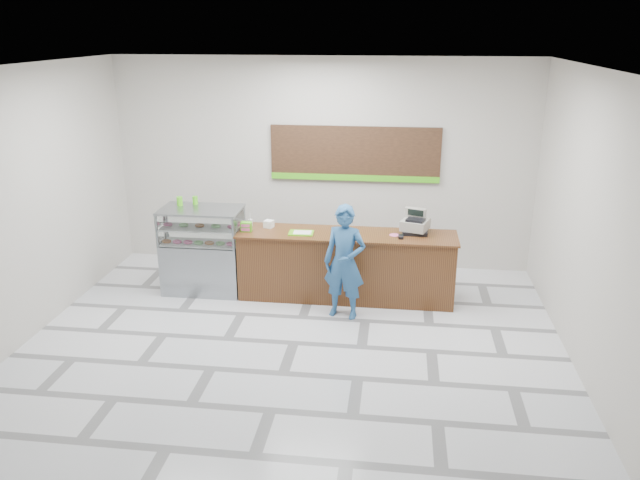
# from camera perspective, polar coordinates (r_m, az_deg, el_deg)

# --- Properties ---
(floor) EXTENTS (7.00, 7.00, 0.00)m
(floor) POSITION_cam_1_polar(r_m,az_deg,el_deg) (8.30, -2.41, -9.38)
(floor) COLOR silver
(floor) RESTS_ON ground
(back_wall) EXTENTS (7.00, 0.00, 7.00)m
(back_wall) POSITION_cam_1_polar(r_m,az_deg,el_deg) (10.50, 0.19, 6.94)
(back_wall) COLOR beige
(back_wall) RESTS_ON floor
(ceiling) EXTENTS (7.00, 7.00, 0.00)m
(ceiling) POSITION_cam_1_polar(r_m,az_deg,el_deg) (7.32, -2.80, 15.52)
(ceiling) COLOR silver
(ceiling) RESTS_ON back_wall
(sales_counter) EXTENTS (3.26, 0.76, 1.03)m
(sales_counter) POSITION_cam_1_polar(r_m,az_deg,el_deg) (9.42, 2.41, -2.36)
(sales_counter) COLOR #5C3417
(sales_counter) RESTS_ON floor
(display_case) EXTENTS (1.22, 0.72, 1.33)m
(display_case) POSITION_cam_1_polar(r_m,az_deg,el_deg) (9.78, -10.64, -0.85)
(display_case) COLOR gray
(display_case) RESTS_ON floor
(menu_board) EXTENTS (2.80, 0.06, 0.90)m
(menu_board) POSITION_cam_1_polar(r_m,az_deg,el_deg) (10.37, 3.20, 7.80)
(menu_board) COLOR black
(menu_board) RESTS_ON back_wall
(cash_register) EXTENTS (0.47, 0.48, 0.35)m
(cash_register) POSITION_cam_1_polar(r_m,az_deg,el_deg) (9.34, 8.70, 1.44)
(cash_register) COLOR black
(cash_register) RESTS_ON sales_counter
(card_terminal) EXTENTS (0.08, 0.14, 0.04)m
(card_terminal) POSITION_cam_1_polar(r_m,az_deg,el_deg) (9.10, 7.40, 0.29)
(card_terminal) COLOR black
(card_terminal) RESTS_ON sales_counter
(serving_tray) EXTENTS (0.37, 0.27, 0.02)m
(serving_tray) POSITION_cam_1_polar(r_m,az_deg,el_deg) (9.23, -1.73, 0.66)
(serving_tray) COLOR #63CD16
(serving_tray) RESTS_ON sales_counter
(napkin_box) EXTENTS (0.16, 0.16, 0.11)m
(napkin_box) POSITION_cam_1_polar(r_m,az_deg,el_deg) (9.52, -4.71, 1.47)
(napkin_box) COLOR white
(napkin_box) RESTS_ON sales_counter
(straw_cup) EXTENTS (0.07, 0.07, 0.11)m
(straw_cup) POSITION_cam_1_polar(r_m,az_deg,el_deg) (9.62, -6.39, 1.59)
(straw_cup) COLOR silver
(straw_cup) RESTS_ON sales_counter
(promo_box) EXTENTS (0.16, 0.11, 0.14)m
(promo_box) POSITION_cam_1_polar(r_m,az_deg,el_deg) (9.37, -6.76, 1.22)
(promo_box) COLOR #4CC118
(promo_box) RESTS_ON sales_counter
(donut_decal) EXTENTS (0.15, 0.15, 0.00)m
(donut_decal) POSITION_cam_1_polar(r_m,az_deg,el_deg) (9.22, 6.83, 0.45)
(donut_decal) COLOR #E15C96
(donut_decal) RESTS_ON sales_counter
(green_cup_left) EXTENTS (0.09, 0.09, 0.14)m
(green_cup_left) POSITION_cam_1_polar(r_m,az_deg,el_deg) (9.80, -12.71, 3.49)
(green_cup_left) COLOR #4CC118
(green_cup_left) RESTS_ON display_case
(green_cup_right) EXTENTS (0.08, 0.08, 0.12)m
(green_cup_right) POSITION_cam_1_polar(r_m,az_deg,el_deg) (9.83, -11.34, 3.59)
(green_cup_right) COLOR #4CC118
(green_cup_right) RESTS_ON display_case
(customer) EXTENTS (0.66, 0.51, 1.64)m
(customer) POSITION_cam_1_polar(r_m,az_deg,el_deg) (8.71, 2.26, -2.03)
(customer) COLOR #265486
(customer) RESTS_ON floor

